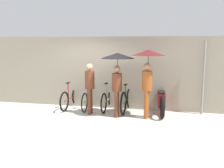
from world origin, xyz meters
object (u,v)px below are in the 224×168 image
at_px(parked_bicycle_0, 71,98).
at_px(pedestrian_trailing, 148,64).
at_px(parked_bicycle_2, 108,99).
at_px(parked_bicycle_3, 127,100).
at_px(pedestrian_center, 117,66).
at_px(motorcycle, 161,100).
at_px(pedestrian_leading, 90,85).
at_px(parked_bicycle_1, 89,99).

xyz_separation_m(parked_bicycle_0, pedestrian_trailing, (2.84, -0.61, 1.35)).
relative_size(parked_bicycle_2, parked_bicycle_3, 0.99).
relative_size(pedestrian_center, motorcycle, 0.96).
bearing_deg(pedestrian_center, pedestrian_leading, 174.30).
xyz_separation_m(parked_bicycle_0, motorcycle, (3.28, 0.06, 0.05)).
bearing_deg(pedestrian_trailing, parked_bicycle_1, 167.94).
bearing_deg(parked_bicycle_3, pedestrian_leading, 120.60).
height_order(parked_bicycle_0, parked_bicycle_1, parked_bicycle_0).
xyz_separation_m(pedestrian_leading, motorcycle, (2.34, 0.67, -0.57)).
bearing_deg(parked_bicycle_2, pedestrian_leading, 145.86).
distance_m(parked_bicycle_2, pedestrian_leading, 1.00).
relative_size(pedestrian_leading, pedestrian_trailing, 0.78).
distance_m(parked_bicycle_2, parked_bicycle_3, 0.70).
xyz_separation_m(parked_bicycle_0, pedestrian_center, (1.88, -0.67, 1.28)).
xyz_separation_m(parked_bicycle_0, parked_bicycle_3, (2.09, -0.03, 0.03)).
relative_size(parked_bicycle_0, parked_bicycle_3, 1.00).
relative_size(parked_bicycle_1, motorcycle, 0.83).
distance_m(parked_bicycle_1, pedestrian_leading, 0.94).
distance_m(parked_bicycle_0, parked_bicycle_1, 0.70).
distance_m(pedestrian_center, motorcycle, 2.00).
bearing_deg(pedestrian_leading, parked_bicycle_0, 144.24).
relative_size(parked_bicycle_0, parked_bicycle_1, 1.00).
bearing_deg(pedestrian_center, parked_bicycle_1, 146.59).
relative_size(pedestrian_leading, motorcycle, 0.79).
height_order(parked_bicycle_1, parked_bicycle_3, same).
height_order(parked_bicycle_1, motorcycle, parked_bicycle_1).
bearing_deg(pedestrian_leading, pedestrian_trailing, -2.60).
xyz_separation_m(parked_bicycle_3, pedestrian_leading, (-1.16, -0.58, 0.59)).
bearing_deg(parked_bicycle_3, parked_bicycle_2, 88.85).
bearing_deg(parked_bicycle_1, pedestrian_center, -121.92).
xyz_separation_m(parked_bicycle_3, pedestrian_center, (-0.21, -0.64, 1.25)).
distance_m(parked_bicycle_2, pedestrian_center, 1.53).
relative_size(pedestrian_trailing, motorcycle, 1.01).
distance_m(parked_bicycle_1, motorcycle, 2.58).
bearing_deg(pedestrian_center, motorcycle, 24.96).
xyz_separation_m(parked_bicycle_1, pedestrian_center, (1.18, -0.71, 1.28)).
relative_size(parked_bicycle_0, pedestrian_center, 0.86).
bearing_deg(pedestrian_center, parked_bicycle_2, 122.45).
xyz_separation_m(parked_bicycle_2, pedestrian_trailing, (1.45, -0.64, 1.35)).
height_order(pedestrian_leading, motorcycle, pedestrian_leading).
bearing_deg(pedestrian_leading, motorcycle, 13.29).
relative_size(parked_bicycle_3, pedestrian_center, 0.85).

